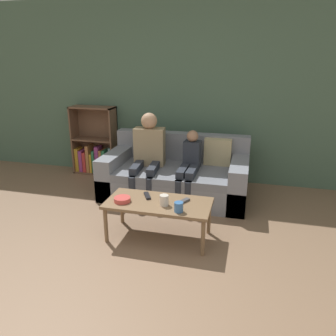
# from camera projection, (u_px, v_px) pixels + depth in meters

# --- Properties ---
(ground_plane) EXTENTS (22.00, 22.00, 0.00)m
(ground_plane) POSITION_uv_depth(u_px,v_px,m) (101.00, 307.00, 2.48)
(ground_plane) COLOR #84664C
(wall_back) EXTENTS (12.00, 0.06, 2.60)m
(wall_back) POSITION_uv_depth(u_px,v_px,m) (183.00, 92.00, 4.77)
(wall_back) COLOR #4C6B56
(wall_back) RESTS_ON ground_plane
(couch) EXTENTS (1.89, 0.99, 0.78)m
(couch) POSITION_uv_depth(u_px,v_px,m) (176.00, 176.00, 4.43)
(couch) COLOR gray
(couch) RESTS_ON ground_plane
(bookshelf) EXTENTS (0.69, 0.28, 1.07)m
(bookshelf) POSITION_uv_depth(u_px,v_px,m) (96.00, 149.00, 5.25)
(bookshelf) COLOR brown
(bookshelf) RESTS_ON ground_plane
(coffee_table) EXTENTS (1.07, 0.51, 0.40)m
(coffee_table) POSITION_uv_depth(u_px,v_px,m) (158.00, 206.00, 3.32)
(coffee_table) COLOR brown
(coffee_table) RESTS_ON ground_plane
(person_adult) EXTENTS (0.41, 0.69, 1.11)m
(person_adult) POSITION_uv_depth(u_px,v_px,m) (148.00, 150.00, 4.31)
(person_adult) COLOR #282D38
(person_adult) RESTS_ON ground_plane
(person_child) EXTENTS (0.22, 0.67, 0.90)m
(person_child) POSITION_uv_depth(u_px,v_px,m) (190.00, 164.00, 4.16)
(person_child) COLOR #282D38
(person_child) RESTS_ON ground_plane
(cup_near) EXTENTS (0.09, 0.09, 0.11)m
(cup_near) POSITION_uv_depth(u_px,v_px,m) (164.00, 200.00, 3.22)
(cup_near) COLOR silver
(cup_near) RESTS_ON coffee_table
(cup_far) EXTENTS (0.09, 0.09, 0.10)m
(cup_far) POSITION_uv_depth(u_px,v_px,m) (179.00, 207.00, 3.09)
(cup_far) COLOR #3D70B2
(cup_far) RESTS_ON coffee_table
(tv_remote_0) EXTENTS (0.12, 0.17, 0.02)m
(tv_remote_0) POSITION_uv_depth(u_px,v_px,m) (147.00, 196.00, 3.43)
(tv_remote_0) COLOR black
(tv_remote_0) RESTS_ON coffee_table
(tv_remote_1) EXTENTS (0.12, 0.17, 0.02)m
(tv_remote_1) POSITION_uv_depth(u_px,v_px,m) (183.00, 201.00, 3.29)
(tv_remote_1) COLOR #47474C
(tv_remote_1) RESTS_ON coffee_table
(snack_bowl) EXTENTS (0.17, 0.17, 0.05)m
(snack_bowl) POSITION_uv_depth(u_px,v_px,m) (122.00, 199.00, 3.31)
(snack_bowl) COLOR #DB4C47
(snack_bowl) RESTS_ON coffee_table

